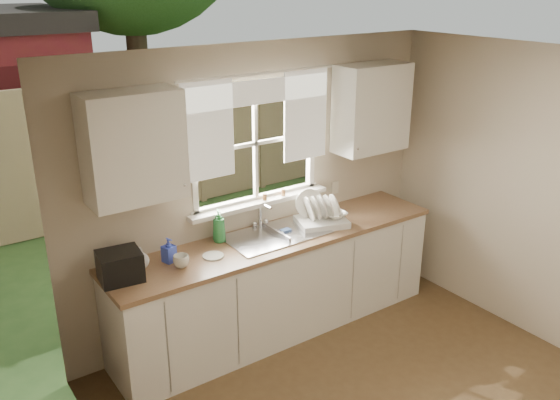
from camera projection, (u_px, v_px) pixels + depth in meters
room_walls at (442, 285)px, 3.59m from camera, size 3.62×4.02×2.50m
ceiling at (455, 73)px, 3.19m from camera, size 3.60×4.00×0.02m
window at (257, 162)px, 5.08m from camera, size 1.38×0.16×1.06m
curtains at (259, 112)px, 4.88m from camera, size 1.50×0.03×0.81m
base_cabinets at (278, 285)px, 5.21m from camera, size 3.00×0.62×0.87m
countertop at (278, 238)px, 5.05m from camera, size 3.04×0.65×0.04m
upper_cabinet_left at (133, 147)px, 4.20m from camera, size 0.70×0.33×0.80m
upper_cabinet_right at (372, 108)px, 5.44m from camera, size 0.70×0.33×0.80m
wall_outlet at (335, 188)px, 5.69m from camera, size 0.08×0.01×0.12m
sill_jars at (274, 195)px, 5.22m from camera, size 0.24×0.04×0.06m
sink at (276, 243)px, 5.09m from camera, size 0.88×0.52×0.40m
dish_rack at (321, 216)px, 5.25m from camera, size 0.51×0.44×0.30m
bowl at (335, 215)px, 5.28m from camera, size 0.20×0.20×0.05m
soap_bottle_a at (219, 226)px, 4.90m from camera, size 0.13×0.13×0.28m
soap_bottle_b at (169, 250)px, 4.56m from camera, size 0.11×0.11×0.20m
soap_bottle_c at (140, 258)px, 4.47m from camera, size 0.14×0.14×0.17m
saucer at (213, 256)px, 4.68m from camera, size 0.17×0.17×0.01m
cup at (181, 261)px, 4.50m from camera, size 0.16×0.16×0.10m
black_appliance at (120, 266)px, 4.29m from camera, size 0.33×0.30×0.22m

